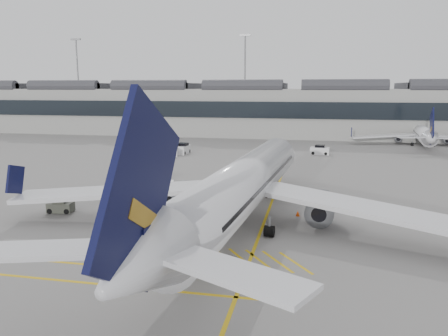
% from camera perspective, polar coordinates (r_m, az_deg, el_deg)
% --- Properties ---
extents(ground, '(220.00, 220.00, 0.00)m').
position_cam_1_polar(ground, '(38.83, -9.90, -6.69)').
color(ground, gray).
rests_on(ground, ground).
extents(terminal, '(200.00, 20.45, 12.40)m').
position_cam_1_polar(terminal, '(107.41, 4.20, 7.67)').
color(terminal, '#9E9E99').
rests_on(terminal, ground).
extents(light_masts, '(113.00, 0.60, 25.45)m').
position_cam_1_polar(light_masts, '(121.50, 4.33, 11.93)').
color(light_masts, slate).
rests_on(light_masts, ground).
extents(apron_markings, '(0.25, 60.00, 0.01)m').
position_cam_1_polar(apron_markings, '(46.05, 6.46, -3.86)').
color(apron_markings, gold).
rests_on(apron_markings, ground).
extents(airliner_main, '(39.41, 43.22, 11.49)m').
position_cam_1_polar(airliner_main, '(35.82, 2.33, -2.41)').
color(airliner_main, silver).
rests_on(airliner_main, ground).
extents(airliner_far, '(27.60, 30.31, 8.07)m').
position_cam_1_polar(airliner_far, '(95.18, 24.53, 4.12)').
color(airliner_far, silver).
rests_on(airliner_far, ground).
extents(belt_loader, '(4.25, 1.83, 1.70)m').
position_cam_1_polar(belt_loader, '(46.11, 7.18, -3.23)').
color(belt_loader, beige).
rests_on(belt_loader, ground).
extents(baggage_cart_a, '(2.22, 1.99, 1.97)m').
position_cam_1_polar(baggage_cart_a, '(44.85, -7.72, -2.90)').
color(baggage_cart_a, gray).
rests_on(baggage_cart_a, ground).
extents(baggage_cart_b, '(2.34, 2.12, 2.05)m').
position_cam_1_polar(baggage_cart_b, '(40.39, -9.87, -4.39)').
color(baggage_cart_b, gray).
rests_on(baggage_cart_b, ground).
extents(baggage_cart_c, '(2.33, 2.13, 2.01)m').
position_cam_1_polar(baggage_cart_c, '(49.49, -11.90, -1.74)').
color(baggage_cart_c, gray).
rests_on(baggage_cart_c, ground).
extents(baggage_cart_d, '(2.01, 1.71, 1.96)m').
position_cam_1_polar(baggage_cart_d, '(46.69, -13.23, -2.56)').
color(baggage_cart_d, gray).
rests_on(baggage_cart_d, ground).
extents(ramp_agent_a, '(0.60, 0.68, 1.57)m').
position_cam_1_polar(ramp_agent_a, '(45.70, 3.74, -2.92)').
color(ramp_agent_a, orange).
rests_on(ramp_agent_a, ground).
extents(ramp_agent_b, '(1.06, 1.04, 1.72)m').
position_cam_1_polar(ramp_agent_b, '(40.55, -0.76, -4.52)').
color(ramp_agent_b, '#E0600B').
rests_on(ramp_agent_b, ground).
extents(pushback_tug, '(2.37, 1.65, 1.24)m').
position_cam_1_polar(pushback_tug, '(43.12, -20.55, -4.72)').
color(pushback_tug, '#494C40').
rests_on(pushback_tug, ground).
extents(safety_cone_nose, '(0.41, 0.41, 0.57)m').
position_cam_1_polar(safety_cone_nose, '(55.04, 6.83, -1.20)').
color(safety_cone_nose, '#F24C0A').
rests_on(safety_cone_nose, ground).
extents(safety_cone_engine, '(0.37, 0.37, 0.51)m').
position_cam_1_polar(safety_cone_engine, '(39.85, 9.61, -5.85)').
color(safety_cone_engine, '#F24C0A').
rests_on(safety_cone_engine, ground).
extents(service_van_left, '(3.86, 2.92, 1.78)m').
position_cam_1_polar(service_van_left, '(73.26, -7.55, 2.10)').
color(service_van_left, silver).
rests_on(service_van_left, ground).
extents(service_van_mid, '(2.04, 3.74, 1.87)m').
position_cam_1_polar(service_van_mid, '(76.20, -5.44, 2.50)').
color(service_van_mid, silver).
rests_on(service_van_mid, ground).
extents(service_van_right, '(3.35, 1.92, 1.64)m').
position_cam_1_polar(service_van_right, '(76.86, 12.41, 2.29)').
color(service_van_right, silver).
rests_on(service_van_right, ground).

